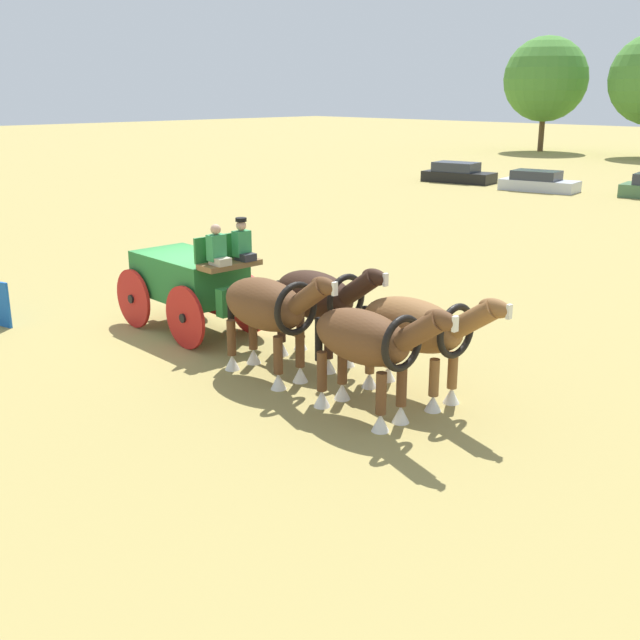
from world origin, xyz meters
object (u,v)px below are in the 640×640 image
at_px(draft_horse_lead_near, 417,328).
at_px(draft_horse_lead_off, 368,342).
at_px(show_wagon, 193,279).
at_px(draft_horse_rear_near, 318,298).
at_px(parked_vehicle_b, 538,182).
at_px(parked_vehicle_a, 458,174).
at_px(draft_horse_rear_off, 268,308).

distance_m(draft_horse_lead_near, draft_horse_lead_off, 1.30).
height_order(show_wagon, draft_horse_lead_off, show_wagon).
bearing_deg(draft_horse_rear_near, draft_horse_lead_off, -27.62).
bearing_deg(parked_vehicle_b, show_wagon, -74.22).
xyz_separation_m(show_wagon, draft_horse_rear_near, (3.54, 0.58, 0.12)).
relative_size(draft_horse_lead_near, draft_horse_lead_off, 1.05).
height_order(show_wagon, parked_vehicle_b, show_wagon).
bearing_deg(parked_vehicle_a, draft_horse_rear_near, -58.78).
xyz_separation_m(draft_horse_rear_near, draft_horse_lead_off, (2.58, -1.35, -0.00)).
distance_m(show_wagon, parked_vehicle_b, 30.19).
relative_size(show_wagon, draft_horse_lead_off, 1.87).
relative_size(draft_horse_rear_off, parked_vehicle_a, 0.69).
relative_size(draft_horse_lead_off, parked_vehicle_a, 0.68).
height_order(draft_horse_rear_near, draft_horse_rear_off, draft_horse_rear_off).
bearing_deg(draft_horse_rear_near, show_wagon, -170.70).
relative_size(draft_horse_lead_near, parked_vehicle_a, 0.72).
bearing_deg(draft_horse_rear_near, parked_vehicle_a, 121.22).
bearing_deg(draft_horse_lead_off, draft_horse_rear_off, 178.86).
bearing_deg(draft_horse_rear_off, draft_horse_lead_near, 25.36).
height_order(show_wagon, parked_vehicle_a, show_wagon).
xyz_separation_m(draft_horse_rear_near, parked_vehicle_b, (-11.75, 28.46, -0.88)).
relative_size(show_wagon, parked_vehicle_a, 1.27).
distance_m(draft_horse_rear_near, draft_horse_lead_near, 2.60).
bearing_deg(draft_horse_rear_near, draft_horse_lead_near, -1.14).
xyz_separation_m(draft_horse_lead_off, parked_vehicle_b, (-14.33, 29.82, -0.88)).
bearing_deg(draft_horse_lead_off, show_wagon, 172.82).
bearing_deg(show_wagon, draft_horse_rear_off, -11.59).
height_order(draft_horse_lead_near, draft_horse_lead_off, draft_horse_lead_off).
bearing_deg(parked_vehicle_b, draft_horse_rear_off, -68.51).
height_order(draft_horse_rear_off, parked_vehicle_a, draft_horse_rear_off).
relative_size(draft_horse_rear_near, draft_horse_lead_near, 0.96).
height_order(show_wagon, draft_horse_rear_near, show_wagon).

